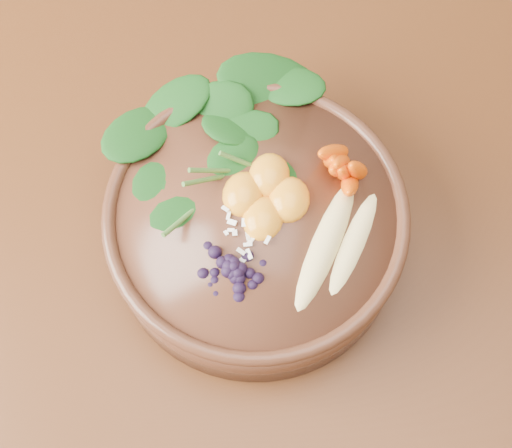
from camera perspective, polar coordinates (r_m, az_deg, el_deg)
The scene contains 9 objects.
ground at distance 1.44m, azimuth 10.59°, elevation -15.90°, with size 4.00×4.00×0.00m, color #381E0F.
dining_table at distance 0.81m, azimuth 18.55°, elevation -9.66°, with size 1.60×0.90×0.75m.
stoneware_bowl at distance 0.67m, azimuth -0.00°, elevation -0.33°, with size 0.28×0.28×0.07m, color #4F2C1D.
kale_heap at distance 0.65m, azimuth -1.28°, elevation 7.34°, with size 0.18×0.16×0.04m, color #134213, non-canonical shape.
carrot_cluster at distance 0.63m, azimuth 7.02°, elevation 6.21°, with size 0.06×0.06×0.08m, color #F45102, non-canonical shape.
banana_halves at distance 0.62m, azimuth 6.84°, elevation -1.11°, with size 0.08×0.15×0.03m.
mandarin_cluster at distance 0.63m, azimuth 0.82°, elevation 2.75°, with size 0.08×0.09×0.03m, color orange, non-canonical shape.
blueberry_pile at distance 0.60m, azimuth -2.08°, elevation -2.90°, with size 0.13×0.10×0.04m, color black, non-canonical shape.
coconut_flakes at distance 0.63m, azimuth -0.58°, elevation -0.40°, with size 0.09×0.07×0.01m, color white, non-canonical shape.
Camera 1 is at (-0.22, -0.22, 1.41)m, focal length 50.00 mm.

